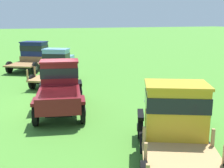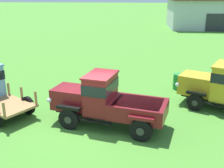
{
  "view_description": "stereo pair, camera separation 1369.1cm",
  "coord_description": "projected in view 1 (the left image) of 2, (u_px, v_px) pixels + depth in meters",
  "views": [
    {
      "loc": [
        12.69,
        -2.26,
        3.97
      ],
      "look_at": [
        0.81,
        2.78,
        1.0
      ],
      "focal_mm": 45.0,
      "sensor_mm": 36.0,
      "label": 1
    },
    {
      "loc": [
        1.86,
        -10.5,
        5.49
      ],
      "look_at": [
        0.81,
        2.78,
        1.0
      ],
      "focal_mm": 45.0,
      "sensor_mm": 36.0,
      "label": 2
    }
  ],
  "objects": [
    {
      "name": "vintage_truck_far_side",
      "position": [
        174.0,
        116.0,
        8.41
      ],
      "size": [
        5.27,
        3.87,
        2.21
      ],
      "color": "black",
      "rests_on": "ground"
    },
    {
      "name": "vintage_truck_second_in_line",
      "position": [
        58.0,
        65.0,
        18.16
      ],
      "size": [
        4.91,
        3.83,
        2.18
      ],
      "color": "black",
      "rests_on": "ground"
    },
    {
      "name": "oil_drum_beside_row",
      "position": [
        204.0,
        111.0,
        10.99
      ],
      "size": [
        0.58,
        0.58,
        0.9
      ],
      "color": "#1E7F33",
      "rests_on": "ground"
    },
    {
      "name": "ground_plane",
      "position": [
        51.0,
        106.0,
        13.13
      ],
      "size": [
        240.0,
        240.0,
        0.0
      ],
      "primitive_type": "plane",
      "color": "#47842D"
    },
    {
      "name": "vintage_truck_foreground_near",
      "position": [
        36.0,
        54.0,
        23.2
      ],
      "size": [
        5.58,
        4.58,
        2.23
      ],
      "color": "black",
      "rests_on": "ground"
    },
    {
      "name": "vintage_truck_midrow_center",
      "position": [
        60.0,
        86.0,
        12.33
      ],
      "size": [
        5.14,
        2.94,
        2.23
      ],
      "color": "black",
      "rests_on": "ground"
    }
  ]
}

